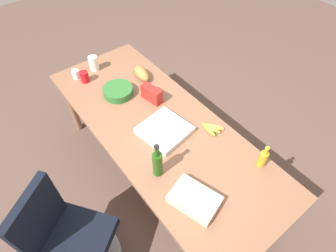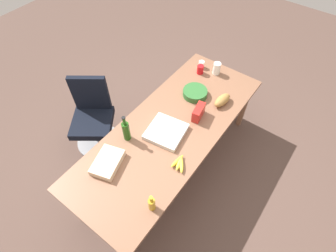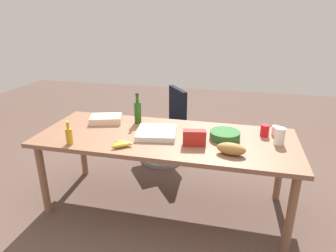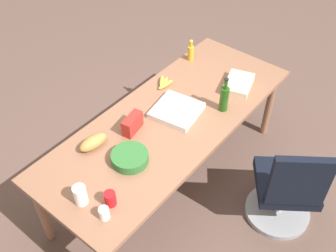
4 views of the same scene
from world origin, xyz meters
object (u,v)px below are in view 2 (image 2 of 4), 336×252
office_chair (94,122)px  sheet_cake (108,162)px  pizza_box (166,131)px  mayo_jar (217,68)px  paper_cup (201,64)px  bread_loaf (222,100)px  salad_bowl (195,93)px  banana_bunch (179,163)px  conference_table (171,132)px  chip_bag_red (199,112)px  dressing_bottle (152,204)px  red_solo_cup (200,69)px  wine_bottle (126,130)px

office_chair → sheet_cake: (0.46, 0.80, 0.44)m
pizza_box → mayo_jar: mayo_jar is taller
paper_cup → bread_loaf: 0.65m
salad_bowl → paper_cup: size_ratio=3.07×
bread_loaf → banana_bunch: bearing=4.1°
office_chair → mayo_jar: bearing=142.9°
salad_bowl → mayo_jar: 0.47m
conference_table → chip_bag_red: chip_bag_red is taller
dressing_bottle → red_solo_cup: bearing=-160.7°
banana_bunch → mayo_jar: mayo_jar is taller
red_solo_cup → paper_cup: bearing=-155.9°
sheet_cake → chip_bag_red: chip_bag_red is taller
paper_cup → dressing_bottle: 1.90m
dressing_bottle → chip_bag_red: (-1.07, -0.23, -0.01)m
office_chair → paper_cup: size_ratio=10.68×
paper_cup → dressing_bottle: (1.79, 0.64, 0.04)m
sheet_cake → chip_bag_red: bearing=160.1°
sheet_cake → salad_bowl: size_ratio=1.16×
bread_loaf → mayo_jar: size_ratio=1.59×
pizza_box → bread_loaf: bread_loaf is taller
salad_bowl → mayo_jar: bearing=179.5°
bread_loaf → mayo_jar: 0.51m
conference_table → wine_bottle: (0.37, -0.28, 0.20)m
salad_bowl → red_solo_cup: bearing=-156.3°
pizza_box → dressing_bottle: bearing=19.3°
mayo_jar → sheet_cake: bearing=-5.4°
sheet_cake → mayo_jar: size_ratio=2.12×
dressing_bottle → mayo_jar: dressing_bottle is taller
banana_bunch → mayo_jar: 1.38m
conference_table → paper_cup: size_ratio=26.83×
paper_cup → dressing_bottle: size_ratio=0.43×
sheet_cake → wine_bottle: size_ratio=0.99×
chip_bag_red → wine_bottle: bearing=-32.4°
wine_bottle → red_solo_cup: wine_bottle is taller
salad_bowl → dressing_bottle: dressing_bottle is taller
pizza_box → chip_bag_red: bearing=150.0°
office_chair → red_solo_cup: bearing=145.4°
office_chair → wine_bottle: (0.12, 0.74, 0.53)m
conference_table → banana_bunch: size_ratio=13.62×
paper_cup → chip_bag_red: chip_bag_red is taller
conference_table → sheet_cake: size_ratio=7.55×
office_chair → mayo_jar: office_chair is taller
sheet_cake → mayo_jar: 1.73m
mayo_jar → banana_bunch: bearing=15.8°
sheet_cake → banana_bunch: size_ratio=1.80×
salad_bowl → dressing_bottle: 1.40m
wine_bottle → red_solo_cup: bearing=177.4°
sheet_cake → chip_bag_red: (-1.00, 0.36, 0.04)m
pizza_box → bread_loaf: bearing=151.0°
banana_bunch → paper_cup: size_ratio=1.97×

